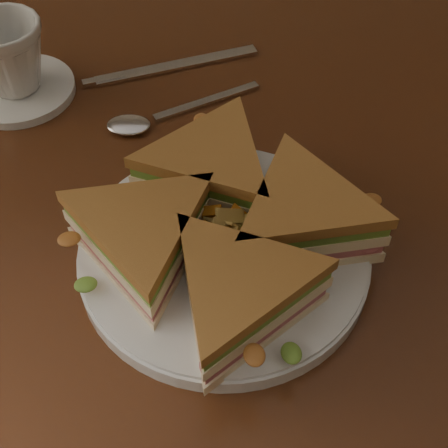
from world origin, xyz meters
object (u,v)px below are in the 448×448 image
knife (166,68)px  saucer (19,90)px  coffee_cup (8,56)px  table (236,234)px  sandwich_wedges (224,228)px  spoon (148,120)px  plate (224,254)px

knife → saucer: size_ratio=1.60×
knife → coffee_cup: (-0.17, -0.05, 0.05)m
table → sandwich_wedges: size_ratio=3.82×
spoon → coffee_cup: 0.17m
sandwich_wedges → spoon: sandwich_wedges is taller
table → spoon: (-0.10, 0.07, 0.10)m
table → coffee_cup: size_ratio=13.80×
plate → knife: bearing=105.2°
plate → saucer: plate is taller
plate → saucer: size_ratio=2.02×
sandwich_wedges → saucer: 0.34m
sandwich_wedges → spoon: 0.21m
table → sandwich_wedges: sandwich_wedges is taller
sandwich_wedges → saucer: size_ratio=2.44×
spoon → saucer: bearing=133.9°
plate → knife: plate is taller
plate → saucer: 0.34m
sandwich_wedges → table: bearing=84.4°
plate → coffee_cup: bearing=136.1°
sandwich_wedges → coffee_cup: (-0.24, 0.23, 0.01)m
table → plate: 0.15m
saucer → plate: bearing=-43.9°
plate → sandwich_wedges: (0.00, 0.00, 0.04)m
spoon → saucer: (-0.15, 0.05, 0.00)m
plate → coffee_cup: coffee_cup is taller
spoon → coffee_cup: (-0.15, 0.05, 0.05)m
table → saucer: saucer is taller
sandwich_wedges → spoon: bearing=115.3°
coffee_cup → knife: bearing=39.7°
plate → spoon: bearing=115.3°
sandwich_wedges → knife: sandwich_wedges is taller
knife → saucer: 0.17m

